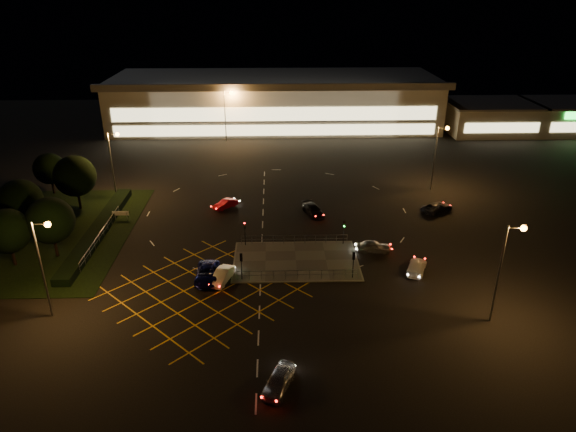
{
  "coord_description": "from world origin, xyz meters",
  "views": [
    {
      "loc": [
        -0.43,
        -53.79,
        29.29
      ],
      "look_at": [
        1.34,
        6.26,
        2.0
      ],
      "focal_mm": 32.0,
      "sensor_mm": 36.0,
      "label": 1
    }
  ],
  "objects_px": {
    "signal_sw": "(241,261)",
    "car_queue_white": "(222,276)",
    "car_east_grey": "(437,208)",
    "signal_se": "(353,259)",
    "car_right_silver": "(373,246)",
    "signal_nw": "(245,228)",
    "car_far_dkgrey": "(313,210)",
    "car_left_blue": "(207,273)",
    "car_near_silver": "(279,380)",
    "signal_ne": "(344,227)",
    "car_circ_red": "(225,204)",
    "car_approach_white": "(417,267)"
  },
  "relations": [
    {
      "from": "car_far_dkgrey",
      "to": "car_approach_white",
      "type": "distance_m",
      "value": 18.96
    },
    {
      "from": "car_east_grey",
      "to": "car_circ_red",
      "type": "bearing_deg",
      "value": 53.06
    },
    {
      "from": "signal_ne",
      "to": "car_far_dkgrey",
      "type": "height_order",
      "value": "signal_ne"
    },
    {
      "from": "signal_ne",
      "to": "car_near_silver",
      "type": "relative_size",
      "value": 0.74
    },
    {
      "from": "car_near_silver",
      "to": "car_east_grey",
      "type": "bearing_deg",
      "value": 77.62
    },
    {
      "from": "car_left_blue",
      "to": "car_far_dkgrey",
      "type": "bearing_deg",
      "value": 52.08
    },
    {
      "from": "signal_ne",
      "to": "car_left_blue",
      "type": "distance_m",
      "value": 17.62
    },
    {
      "from": "car_circ_red",
      "to": "signal_sw",
      "type": "bearing_deg",
      "value": -33.52
    },
    {
      "from": "car_left_blue",
      "to": "car_circ_red",
      "type": "relative_size",
      "value": 1.42
    },
    {
      "from": "car_left_blue",
      "to": "car_approach_white",
      "type": "distance_m",
      "value": 23.1
    },
    {
      "from": "signal_nw",
      "to": "car_far_dkgrey",
      "type": "xyz_separation_m",
      "value": [
        8.99,
        9.13,
        -1.69
      ]
    },
    {
      "from": "car_circ_red",
      "to": "signal_ne",
      "type": "bearing_deg",
      "value": 9.44
    },
    {
      "from": "signal_se",
      "to": "car_near_silver",
      "type": "height_order",
      "value": "signal_se"
    },
    {
      "from": "car_far_dkgrey",
      "to": "car_circ_red",
      "type": "xyz_separation_m",
      "value": [
        -12.37,
        2.59,
        -0.06
      ]
    },
    {
      "from": "signal_ne",
      "to": "car_far_dkgrey",
      "type": "bearing_deg",
      "value": 108.24
    },
    {
      "from": "car_far_dkgrey",
      "to": "car_circ_red",
      "type": "height_order",
      "value": "car_far_dkgrey"
    },
    {
      "from": "signal_sw",
      "to": "car_circ_red",
      "type": "distance_m",
      "value": 20.07
    },
    {
      "from": "signal_ne",
      "to": "car_left_blue",
      "type": "bearing_deg",
      "value": -153.93
    },
    {
      "from": "signal_ne",
      "to": "car_near_silver",
      "type": "distance_m",
      "value": 25.73
    },
    {
      "from": "signal_sw",
      "to": "car_near_silver",
      "type": "distance_m",
      "value": 16.84
    },
    {
      "from": "car_queue_white",
      "to": "car_far_dkgrey",
      "type": "bearing_deg",
      "value": 75.33
    },
    {
      "from": "signal_sw",
      "to": "car_east_grey",
      "type": "distance_m",
      "value": 31.69
    },
    {
      "from": "signal_nw",
      "to": "car_east_grey",
      "type": "xyz_separation_m",
      "value": [
        26.4,
        9.46,
        -1.7
      ]
    },
    {
      "from": "car_east_grey",
      "to": "signal_se",
      "type": "bearing_deg",
      "value": 107.88
    },
    {
      "from": "signal_se",
      "to": "car_near_silver",
      "type": "distance_m",
      "value": 18.37
    },
    {
      "from": "car_queue_white",
      "to": "car_approach_white",
      "type": "bearing_deg",
      "value": 21.75
    },
    {
      "from": "car_right_silver",
      "to": "car_circ_red",
      "type": "distance_m",
      "value": 23.2
    },
    {
      "from": "car_right_silver",
      "to": "signal_nw",
      "type": "bearing_deg",
      "value": 86.12
    },
    {
      "from": "signal_se",
      "to": "car_left_blue",
      "type": "bearing_deg",
      "value": -1.0
    },
    {
      "from": "signal_nw",
      "to": "car_left_blue",
      "type": "xyz_separation_m",
      "value": [
        -3.76,
        -7.71,
        -1.63
      ]
    },
    {
      "from": "signal_se",
      "to": "car_near_silver",
      "type": "xyz_separation_m",
      "value": [
        -8.24,
        -16.33,
        -1.64
      ]
    },
    {
      "from": "signal_nw",
      "to": "car_circ_red",
      "type": "bearing_deg",
      "value": 106.08
    },
    {
      "from": "signal_nw",
      "to": "car_left_blue",
      "type": "height_order",
      "value": "signal_nw"
    },
    {
      "from": "signal_nw",
      "to": "car_right_silver",
      "type": "bearing_deg",
      "value": -7.19
    },
    {
      "from": "car_circ_red",
      "to": "car_approach_white",
      "type": "xyz_separation_m",
      "value": [
        22.69,
        -18.49,
        0.03
      ]
    },
    {
      "from": "car_near_silver",
      "to": "car_east_grey",
      "type": "height_order",
      "value": "car_near_silver"
    },
    {
      "from": "signal_ne",
      "to": "car_approach_white",
      "type": "bearing_deg",
      "value": -42.78
    },
    {
      "from": "signal_ne",
      "to": "car_queue_white",
      "type": "height_order",
      "value": "signal_ne"
    },
    {
      "from": "car_near_silver",
      "to": "car_east_grey",
      "type": "distance_m",
      "value": 40.66
    },
    {
      "from": "signal_nw",
      "to": "signal_ne",
      "type": "xyz_separation_m",
      "value": [
        12.0,
        0.0,
        0.0
      ]
    },
    {
      "from": "car_approach_white",
      "to": "car_far_dkgrey",
      "type": "bearing_deg",
      "value": -33.34
    },
    {
      "from": "signal_se",
      "to": "signal_nw",
      "type": "relative_size",
      "value": 1.0
    },
    {
      "from": "signal_sw",
      "to": "car_queue_white",
      "type": "height_order",
      "value": "signal_sw"
    },
    {
      "from": "car_queue_white",
      "to": "car_left_blue",
      "type": "relative_size",
      "value": 0.77
    },
    {
      "from": "signal_se",
      "to": "car_far_dkgrey",
      "type": "distance_m",
      "value": 17.46
    },
    {
      "from": "signal_sw",
      "to": "signal_ne",
      "type": "height_order",
      "value": "same"
    },
    {
      "from": "signal_se",
      "to": "car_east_grey",
      "type": "relative_size",
      "value": 0.65
    },
    {
      "from": "signal_se",
      "to": "car_far_dkgrey",
      "type": "relative_size",
      "value": 0.68
    },
    {
      "from": "signal_sw",
      "to": "signal_se",
      "type": "bearing_deg",
      "value": -180.0
    },
    {
      "from": "car_queue_white",
      "to": "car_east_grey",
      "type": "bearing_deg",
      "value": 49.75
    }
  ]
}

